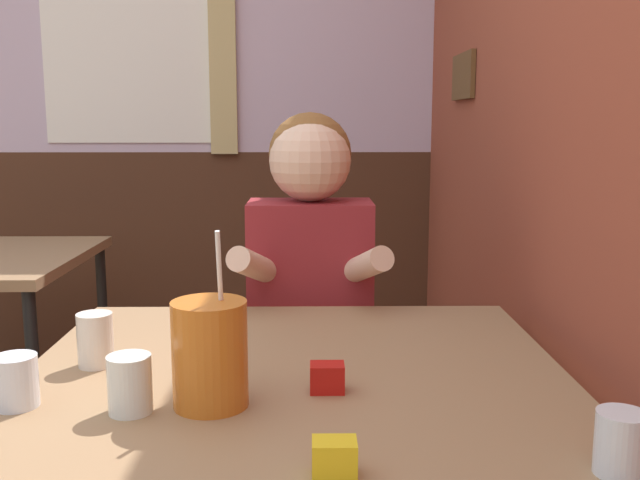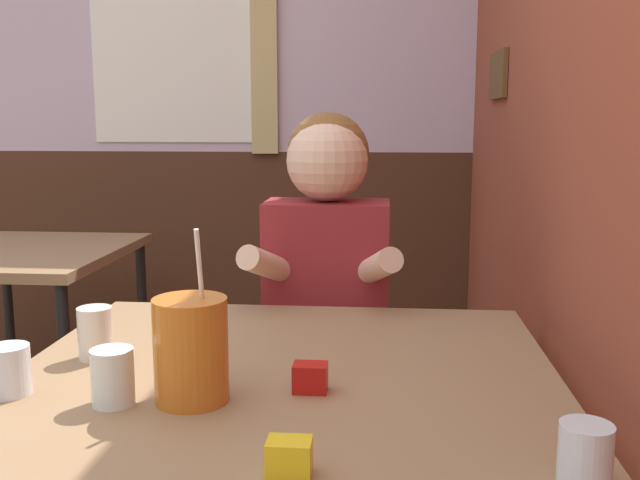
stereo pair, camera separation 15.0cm
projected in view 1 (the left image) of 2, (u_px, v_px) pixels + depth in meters
brick_wall_right at (506, 83)px, 2.12m from camera, size 0.08×4.25×2.70m
back_wall at (161, 95)px, 3.24m from camera, size 5.45×0.09×2.70m
main_table at (295, 403)px, 1.36m from camera, size 1.03×0.95×0.77m
person_seated at (310, 320)px, 2.00m from camera, size 0.42×0.42×1.27m
cocktail_pitcher at (210, 354)px, 1.17m from camera, size 0.13×0.13×0.30m
glass_near_pitcher at (16, 381)px, 1.17m from camera, size 0.07×0.07×0.09m
glass_center at (130, 384)px, 1.15m from camera, size 0.07×0.07×0.10m
glass_far_side at (95, 340)px, 1.37m from camera, size 0.07×0.07×0.10m
glass_by_brick at (621, 443)px, 0.95m from camera, size 0.07×0.07×0.09m
condiment_ketchup at (327, 378)px, 1.24m from camera, size 0.06×0.04×0.05m
condiment_mustard at (334, 458)px, 0.95m from camera, size 0.06×0.04×0.05m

